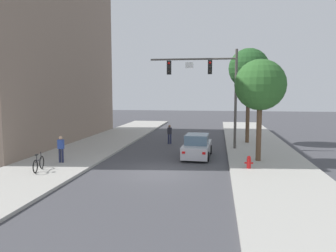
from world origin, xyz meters
TOP-DOWN VIEW (x-y plane):
  - ground_plane at (0.00, 0.00)m, footprint 120.00×120.00m
  - sidewalk_left at (-6.50, 0.00)m, footprint 5.00×60.00m
  - sidewalk_right at (6.50, 0.00)m, footprint 5.00×60.00m
  - building_left_brick at (-15.00, 9.56)m, footprint 12.00×20.00m
  - traffic_signal_mast at (2.73, 7.80)m, footprint 6.64×0.38m
  - car_lead_silver at (1.91, 4.66)m, footprint 1.96×4.30m
  - pedestrian_sidewalk_left_walker at (-6.19, 1.04)m, footprint 0.36×0.22m
  - pedestrian_crossing_road at (-0.80, 10.09)m, footprint 0.36×0.22m
  - bicycle_leaning at (-6.40, -1.16)m, footprint 0.43×1.74m
  - fire_hydrant at (5.06, 1.21)m, footprint 0.48×0.24m
  - street_tree_nearest at (5.84, 3.45)m, footprint 3.16×3.16m
  - street_tree_second at (5.80, 10.98)m, footprint 3.38×3.38m

SIDE VIEW (x-z plane):
  - ground_plane at x=0.00m, z-range 0.00..0.00m
  - sidewalk_left at x=-6.50m, z-range 0.00..0.15m
  - sidewalk_right at x=6.50m, z-range 0.00..0.15m
  - fire_hydrant at x=5.06m, z-range 0.15..0.87m
  - bicycle_leaning at x=-6.40m, z-range 0.05..1.03m
  - car_lead_silver at x=1.91m, z-range -0.08..1.52m
  - pedestrian_crossing_road at x=-0.80m, z-range 0.09..1.73m
  - pedestrian_sidewalk_left_walker at x=-6.19m, z-range 0.24..1.88m
  - street_tree_nearest at x=5.84m, z-range 1.70..8.03m
  - traffic_signal_mast at x=2.73m, z-range 1.60..9.10m
  - street_tree_second at x=5.80m, z-range 2.39..10.34m
  - building_left_brick at x=-15.00m, z-range 0.00..19.16m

